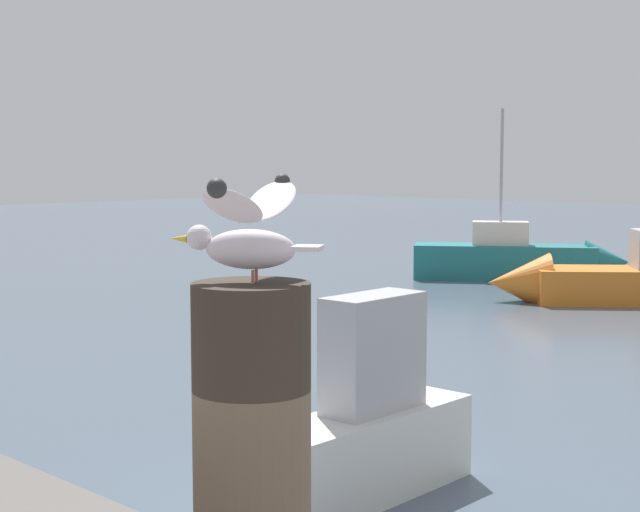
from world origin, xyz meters
name	(u,v)px	position (x,y,z in m)	size (l,w,h in m)	color
mooring_post	(252,487)	(-0.88, -0.53, 2.24)	(0.30, 0.30, 1.05)	#382D23
seagull	(249,229)	(-0.88, -0.53, 2.90)	(0.48, 0.63, 0.27)	#C67060
boat_white	(347,439)	(-4.78, 4.13, 0.61)	(0.78, 3.21, 1.86)	silver
boat_orange	(611,281)	(-9.03, 17.29, 0.46)	(5.23, 4.71, 1.83)	orange
boat_teal	(523,259)	(-12.60, 19.45, 0.52)	(5.10, 4.02, 4.41)	#1E7075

